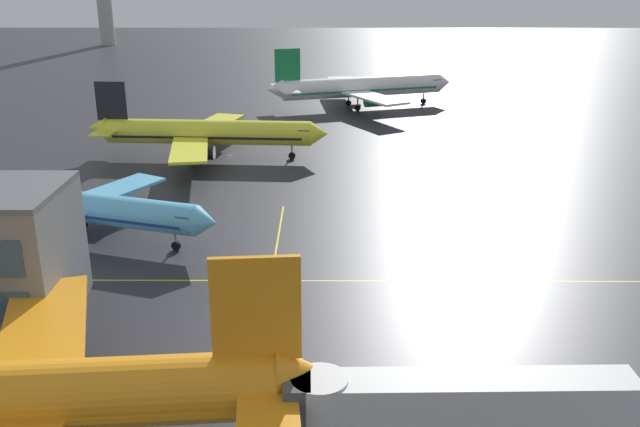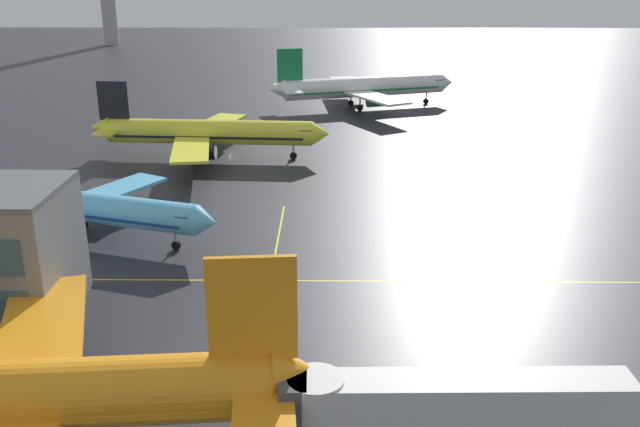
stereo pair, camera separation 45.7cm
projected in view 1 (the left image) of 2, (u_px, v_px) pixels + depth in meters
The scene contains 5 objects.
airliner_second_row at pixel (77, 207), 74.84m from camera, with size 31.95×27.30×10.16m.
airliner_third_row at pixel (205, 132), 105.53m from camera, with size 36.76×31.67×11.43m.
airliner_far_left_stand at pixel (360, 87), 141.78m from camera, with size 39.00×33.32×12.40m.
taxiway_markings at pixel (253, 389), 49.00m from camera, with size 153.43×77.65×0.01m.
jet_bridge at pixel (435, 399), 40.93m from camera, with size 20.72×3.45×5.58m.
Camera 1 is at (4.95, -26.26, 28.17)m, focal length 39.31 mm.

